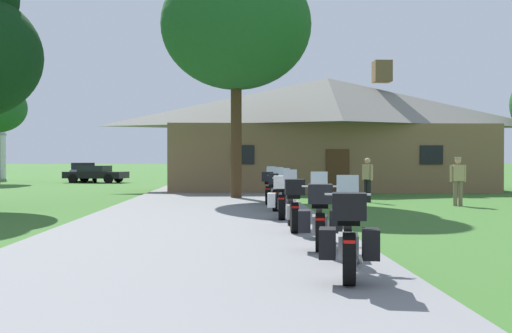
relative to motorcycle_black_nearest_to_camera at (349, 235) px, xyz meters
The scene contains 14 objects.
ground_plane 13.68m from the motorcycle_black_nearest_to_camera, 99.62° to the left, with size 500.00×500.00×0.00m, color #386628.
asphalt_driveway 11.72m from the motorcycle_black_nearest_to_camera, 101.25° to the left, with size 6.40×80.00×0.06m, color slate.
motorcycle_black_nearest_to_camera is the anchor object (origin of this frame).
motorcycle_white_second_in_row 2.66m from the motorcycle_black_nearest_to_camera, 89.62° to the left, with size 0.89×2.08×1.30m.
motorcycle_red_third_in_row 5.28m from the motorcycle_black_nearest_to_camera, 92.07° to the left, with size 0.66×2.08×1.30m.
motorcycle_black_fourth_in_row 7.88m from the motorcycle_black_nearest_to_camera, 91.39° to the left, with size 0.88×2.08×1.30m.
motorcycle_green_fifth_in_row 10.54m from the motorcycle_black_nearest_to_camera, 90.83° to the left, with size 0.74×2.08×1.30m.
motorcycle_white_farthest_in_row 12.99m from the motorcycle_black_nearest_to_camera, 91.02° to the left, with size 0.74×2.08×1.30m.
stone_lodge 23.59m from the motorcycle_black_nearest_to_camera, 81.60° to the left, with size 16.91×6.41×6.76m.
bystander_tan_shirt_near_lodge 14.86m from the motorcycle_black_nearest_to_camera, 76.23° to the left, with size 0.36×0.50×1.67m.
bystander_tan_shirt_beside_signpost 14.03m from the motorcycle_black_nearest_to_camera, 63.55° to the left, with size 0.55×0.24×1.69m.
tree_by_lodge_front 18.01m from the motorcycle_black_nearest_to_camera, 94.72° to the left, with size 6.07×6.07×11.73m.
parked_silver_suv_far_left 38.76m from the motorcycle_black_nearest_to_camera, 108.95° to the left, with size 2.96×4.92×1.40m.
parked_black_sedan_far_left 36.20m from the motorcycle_black_nearest_to_camera, 107.88° to the left, with size 4.50×2.69×1.20m.
Camera 1 is at (0.80, -1.07, 1.57)m, focal length 41.74 mm.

